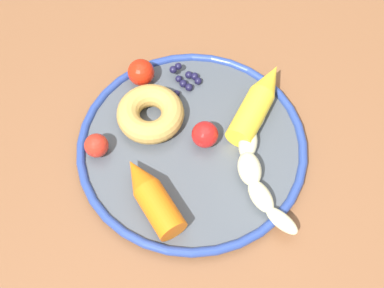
{
  "coord_description": "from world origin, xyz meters",
  "views": [
    {
      "loc": [
        -0.28,
        -0.02,
        1.32
      ],
      "look_at": [
        0.04,
        0.04,
        0.75
      ],
      "focal_mm": 44.77,
      "sensor_mm": 36.0,
      "label": 1
    }
  ],
  "objects_px": {
    "tomato_near": "(96,146)",
    "donut": "(150,114)",
    "banana": "(256,169)",
    "blueberry_pile": "(185,79)",
    "dining_table": "(214,202)",
    "plate": "(192,145)",
    "carrot_orange": "(151,195)",
    "carrot_yellow": "(258,101)",
    "tomato_mid": "(141,72)",
    "tomato_far": "(205,135)"
  },
  "relations": [
    {
      "from": "blueberry_pile",
      "to": "dining_table",
      "type": "bearing_deg",
      "value": -152.72
    },
    {
      "from": "carrot_orange",
      "to": "blueberry_pile",
      "type": "distance_m",
      "value": 0.19
    },
    {
      "from": "banana",
      "to": "tomato_far",
      "type": "bearing_deg",
      "value": 65.27
    },
    {
      "from": "banana",
      "to": "tomato_near",
      "type": "xyz_separation_m",
      "value": [
        -0.01,
        0.21,
        0.0
      ]
    },
    {
      "from": "banana",
      "to": "tomato_mid",
      "type": "distance_m",
      "value": 0.22
    },
    {
      "from": "carrot_yellow",
      "to": "tomato_near",
      "type": "height_order",
      "value": "carrot_yellow"
    },
    {
      "from": "dining_table",
      "to": "carrot_orange",
      "type": "distance_m",
      "value": 0.15
    },
    {
      "from": "tomato_far",
      "to": "banana",
      "type": "bearing_deg",
      "value": -114.73
    },
    {
      "from": "banana",
      "to": "tomato_far",
      "type": "relative_size",
      "value": 5.1
    },
    {
      "from": "banana",
      "to": "blueberry_pile",
      "type": "relative_size",
      "value": 3.51
    },
    {
      "from": "plate",
      "to": "dining_table",
      "type": "bearing_deg",
      "value": -131.65
    },
    {
      "from": "banana",
      "to": "tomato_mid",
      "type": "relative_size",
      "value": 4.76
    },
    {
      "from": "dining_table",
      "to": "tomato_mid",
      "type": "distance_m",
      "value": 0.22
    },
    {
      "from": "banana",
      "to": "blueberry_pile",
      "type": "xyz_separation_m",
      "value": [
        0.13,
        0.12,
        -0.01
      ]
    },
    {
      "from": "carrot_yellow",
      "to": "carrot_orange",
      "type": "bearing_deg",
      "value": 145.89
    },
    {
      "from": "plate",
      "to": "blueberry_pile",
      "type": "bearing_deg",
      "value": 16.7
    },
    {
      "from": "plate",
      "to": "blueberry_pile",
      "type": "distance_m",
      "value": 0.11
    },
    {
      "from": "carrot_yellow",
      "to": "tomato_far",
      "type": "height_order",
      "value": "carrot_yellow"
    },
    {
      "from": "tomato_near",
      "to": "donut",
      "type": "bearing_deg",
      "value": -42.64
    },
    {
      "from": "tomato_mid",
      "to": "dining_table",
      "type": "bearing_deg",
      "value": -133.65
    },
    {
      "from": "plate",
      "to": "tomato_far",
      "type": "xyz_separation_m",
      "value": [
        0.01,
        -0.02,
        0.02
      ]
    },
    {
      "from": "donut",
      "to": "tomato_far",
      "type": "distance_m",
      "value": 0.08
    },
    {
      "from": "dining_table",
      "to": "tomato_far",
      "type": "relative_size",
      "value": 28.85
    },
    {
      "from": "dining_table",
      "to": "blueberry_pile",
      "type": "height_order",
      "value": "blueberry_pile"
    },
    {
      "from": "tomato_near",
      "to": "tomato_mid",
      "type": "relative_size",
      "value": 0.83
    },
    {
      "from": "dining_table",
      "to": "plate",
      "type": "bearing_deg",
      "value": 48.35
    },
    {
      "from": "dining_table",
      "to": "plate",
      "type": "height_order",
      "value": "plate"
    },
    {
      "from": "blueberry_pile",
      "to": "tomato_mid",
      "type": "distance_m",
      "value": 0.06
    },
    {
      "from": "banana",
      "to": "donut",
      "type": "relative_size",
      "value": 1.98
    },
    {
      "from": "donut",
      "to": "tomato_near",
      "type": "distance_m",
      "value": 0.09
    },
    {
      "from": "carrot_orange",
      "to": "blueberry_pile",
      "type": "xyz_separation_m",
      "value": [
        0.19,
        -0.0,
        -0.01
      ]
    },
    {
      "from": "carrot_orange",
      "to": "tomato_far",
      "type": "xyz_separation_m",
      "value": [
        0.1,
        -0.05,
        -0.0
      ]
    },
    {
      "from": "plate",
      "to": "banana",
      "type": "xyz_separation_m",
      "value": [
        -0.03,
        -0.09,
        0.02
      ]
    },
    {
      "from": "banana",
      "to": "tomato_near",
      "type": "distance_m",
      "value": 0.21
    },
    {
      "from": "banana",
      "to": "carrot_orange",
      "type": "distance_m",
      "value": 0.14
    },
    {
      "from": "tomato_mid",
      "to": "donut",
      "type": "bearing_deg",
      "value": -155.49
    },
    {
      "from": "donut",
      "to": "tomato_mid",
      "type": "height_order",
      "value": "tomato_mid"
    },
    {
      "from": "donut",
      "to": "banana",
      "type": "bearing_deg",
      "value": -109.27
    },
    {
      "from": "blueberry_pile",
      "to": "tomato_near",
      "type": "bearing_deg",
      "value": 146.22
    },
    {
      "from": "carrot_yellow",
      "to": "plate",
      "type": "bearing_deg",
      "value": 133.17
    },
    {
      "from": "plate",
      "to": "tomato_far",
      "type": "distance_m",
      "value": 0.03
    },
    {
      "from": "plate",
      "to": "donut",
      "type": "distance_m",
      "value": 0.07
    },
    {
      "from": "carrot_orange",
      "to": "banana",
      "type": "bearing_deg",
      "value": -62.16
    },
    {
      "from": "plate",
      "to": "carrot_yellow",
      "type": "height_order",
      "value": "carrot_yellow"
    },
    {
      "from": "dining_table",
      "to": "tomato_near",
      "type": "height_order",
      "value": "tomato_near"
    },
    {
      "from": "carrot_yellow",
      "to": "tomato_mid",
      "type": "height_order",
      "value": "tomato_mid"
    },
    {
      "from": "carrot_yellow",
      "to": "donut",
      "type": "relative_size",
      "value": 1.53
    },
    {
      "from": "donut",
      "to": "tomato_mid",
      "type": "bearing_deg",
      "value": 24.51
    },
    {
      "from": "dining_table",
      "to": "tomato_mid",
      "type": "xyz_separation_m",
      "value": [
        0.13,
        0.13,
        0.12
      ]
    },
    {
      "from": "carrot_yellow",
      "to": "tomato_far",
      "type": "bearing_deg",
      "value": 136.61
    }
  ]
}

